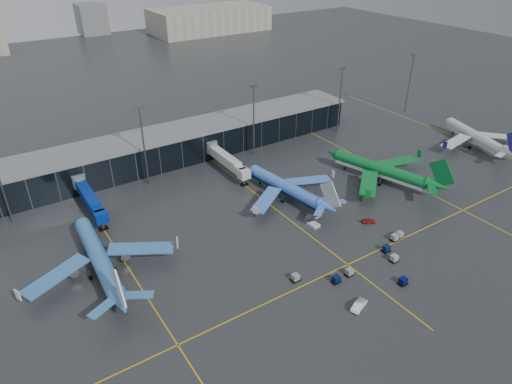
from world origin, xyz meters
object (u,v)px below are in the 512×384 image
service_van_red (369,221)px  airliner_aer_lingus (381,162)px  airliner_arkefly (96,248)px  baggage_carts (371,260)px  service_van_white (359,305)px  airliner_klm_near (285,180)px  airliner_ba (476,130)px  mobile_airstair (314,223)px

service_van_red → airliner_aer_lingus: bearing=-22.9°
airliner_aer_lingus → service_van_red: 26.57m
service_van_red → airliner_arkefly: bearing=102.3°
airliner_arkefly → baggage_carts: (55.84, -33.41, -5.74)m
airliner_arkefly → service_van_white: 60.75m
airliner_arkefly → airliner_klm_near: (56.92, 3.48, -0.61)m
airliner_aer_lingus → service_van_red: (-20.41, -15.97, -5.87)m
service_van_red → baggage_carts: bearing=165.5°
airliner_aer_lingus → service_van_white: airliner_aer_lingus is taller
airliner_ba → baggage_carts: (-82.87, -28.90, -5.32)m
airliner_aer_lingus → service_van_white: 60.18m
baggage_carts → service_van_red: 17.87m
airliner_arkefly → baggage_carts: airliner_arkefly is taller
airliner_klm_near → airliner_ba: 82.18m
airliner_aer_lingus → airliner_ba: airliner_aer_lingus is taller
airliner_aer_lingus → service_van_white: size_ratio=8.50×
airliner_aer_lingus → mobile_airstair: bearing=178.2°
airliner_aer_lingus → airliner_arkefly: bearing=160.9°
baggage_carts → service_van_red: (12.32, 12.95, -0.12)m
airliner_arkefly → service_van_red: size_ratio=11.37×
airliner_arkefly → service_van_red: bearing=-14.5°
airliner_arkefly → airliner_ba: 138.79m
mobile_airstair → baggage_carts: bearing=-90.1°
airliner_arkefly → service_van_red: 71.41m
airliner_klm_near → baggage_carts: airliner_klm_near is taller
airliner_klm_near → baggage_carts: (-1.08, -36.89, -5.13)m
airliner_klm_near → baggage_carts: 37.26m
mobile_airstair → airliner_ba: bearing=2.0°
airliner_ba → mobile_airstair: bearing=-156.6°
mobile_airstair → airliner_aer_lingus: bearing=10.4°
airliner_aer_lingus → service_van_red: size_ratio=11.38×
airliner_klm_near → mobile_airstair: size_ratio=11.13×
airliner_ba → service_van_white: airliner_ba is taller
airliner_klm_near → mobile_airstair: bearing=-106.4°
airliner_klm_near → mobile_airstair: airliner_klm_near is taller
airliner_arkefly → service_van_white: airliner_arkefly is taller
baggage_carts → mobile_airstair: bearing=93.9°
baggage_carts → service_van_white: baggage_carts is taller
baggage_carts → service_van_white: 16.29m
service_van_red → airliner_klm_near: bearing=54.2°
baggage_carts → airliner_arkefly: bearing=149.1°
airliner_klm_near → service_van_white: (-14.31, -46.40, -5.07)m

